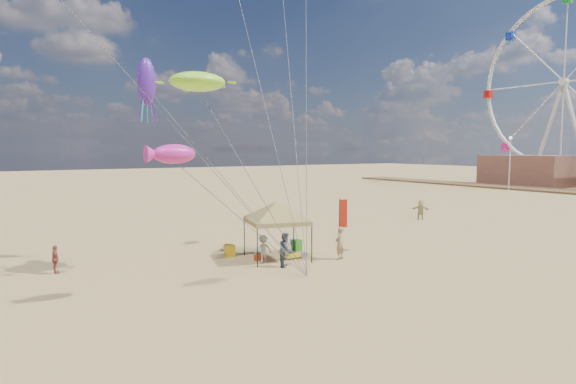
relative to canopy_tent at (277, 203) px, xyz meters
name	(u,v)px	position (x,y,z in m)	size (l,w,h in m)	color
ground	(321,278)	(-0.34, -4.72, -3.21)	(280.00, 280.00, 0.00)	tan
canopy_tent	(277,203)	(0.00, 0.00, 0.00)	(6.06, 6.06, 3.86)	black
feather_flag	(342,217)	(3.96, -0.99, -0.98)	(0.50, 0.18, 3.36)	black
cooler_red	(260,257)	(-1.03, 0.18, -3.02)	(0.54, 0.38, 0.38)	#AE310D
cooler_blue	(295,242)	(3.14, 2.86, -3.02)	(0.54, 0.38, 0.38)	#1642B6
bag_navy	(292,255)	(0.89, -0.23, -3.03)	(0.36, 0.36, 0.60)	#0B1C33
bag_orange	(227,247)	(-1.37, 3.78, -3.03)	(0.36, 0.36, 0.60)	#FF410E
chair_green	(297,245)	(2.23, 1.29, -2.86)	(0.50, 0.50, 0.70)	#30991B
chair_yellow	(230,251)	(-2.05, 1.95, -2.86)	(0.50, 0.50, 0.70)	gold
crate_grey	(303,255)	(1.43, -0.59, -3.07)	(0.34, 0.30, 0.28)	slate
beach_cart	(292,255)	(0.79, -0.41, -3.01)	(0.90, 0.50, 0.24)	yellow
person_near_a	(340,243)	(2.98, -2.00, -2.28)	(0.68, 0.45, 1.87)	#9D7C5A
person_near_b	(286,250)	(-0.57, -1.84, -2.29)	(0.89, 0.70, 1.84)	#313C43
person_near_c	(263,249)	(-1.16, -0.45, -2.43)	(1.01, 0.58, 1.56)	beige
person_far_a	(55,259)	(-11.17, 3.15, -2.48)	(0.86, 0.36, 1.46)	#A04A3D
person_far_c	(421,210)	(19.06, 6.61, -2.33)	(1.64, 0.52, 1.76)	tan
building_north	(530,170)	(66.66, 25.28, -0.61)	(10.00, 14.00, 5.20)	#8C5947
lamp_north	(510,154)	(54.66, 21.28, 2.30)	(0.50, 0.50, 8.25)	silver
ferris_wheel	(563,91)	(71.66, 22.81, 13.09)	(1.26, 30.68, 32.94)	silver
turtle_kite	(198,82)	(-4.58, 0.22, 6.50)	(2.92, 2.34, 0.97)	#9EFF2F
fish_kite	(174,154)	(-7.42, -4.11, 2.87)	(1.83, 0.92, 0.82)	#D32599
squid_kite	(146,82)	(-5.98, 4.31, 6.86)	(1.03, 1.03, 2.68)	#5422A6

